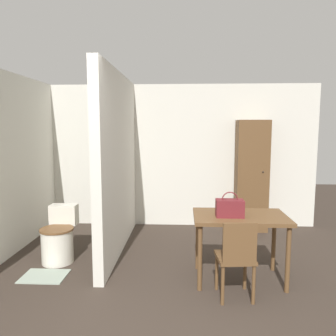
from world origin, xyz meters
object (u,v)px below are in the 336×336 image
object	(u,v)px
toilet	(59,239)
wooden_cabinet	(251,176)
wooden_chair	(236,256)
dining_table	(240,224)
handbag	(230,208)

from	to	relation	value
toilet	wooden_cabinet	size ratio (longest dim) A/B	0.37
wooden_chair	toilet	xyz separation A→B (m)	(-2.18, 0.89, -0.16)
dining_table	wooden_cabinet	distance (m)	2.00
wooden_cabinet	dining_table	bearing A→B (deg)	-104.88
wooden_chair	handbag	world-z (taller)	handbag
toilet	handbag	size ratio (longest dim) A/B	2.31
toilet	dining_table	bearing A→B (deg)	-10.80
wooden_chair	wooden_cabinet	bearing A→B (deg)	70.24
wooden_chair	wooden_cabinet	size ratio (longest dim) A/B	0.45
dining_table	wooden_chair	bearing A→B (deg)	-103.16
handbag	toilet	bearing A→B (deg)	166.79
handbag	wooden_cabinet	xyz separation A→B (m)	(0.64, 1.99, 0.07)
wooden_chair	handbag	distance (m)	0.56
toilet	wooden_cabinet	bearing A→B (deg)	27.98
wooden_chair	toilet	world-z (taller)	wooden_chair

